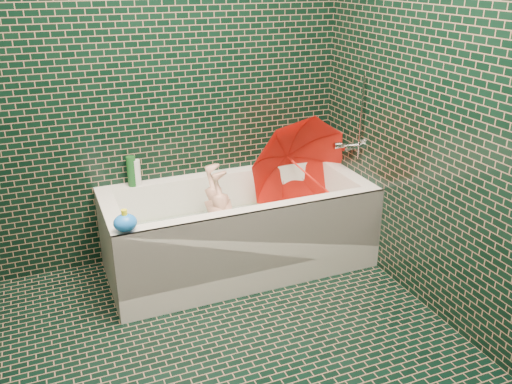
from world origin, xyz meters
name	(u,v)px	position (x,y,z in m)	size (l,w,h in m)	color
floor	(227,381)	(0.00, 0.00, 0.00)	(2.80, 2.80, 0.00)	black
wall_back	(147,73)	(0.00, 1.40, 1.25)	(2.80, 2.80, 0.00)	black
wall_front	(481,343)	(0.00, -1.40, 1.25)	(2.80, 2.80, 0.00)	black
wall_right	(477,104)	(1.30, 0.00, 1.25)	(2.80, 2.80, 0.00)	black
bathtub	(240,237)	(0.45, 1.01, 0.21)	(1.70, 0.75, 0.55)	white
bath_mat	(239,243)	(0.45, 1.02, 0.16)	(1.35, 0.47, 0.01)	green
water	(238,224)	(0.45, 1.02, 0.30)	(1.48, 0.53, 0.00)	silver
faucet	(351,141)	(1.26, 1.02, 0.77)	(0.18, 0.19, 0.55)	silver
child	(226,227)	(0.35, 0.99, 0.31)	(0.30, 0.20, 0.81)	tan
umbrella	(308,175)	(0.96, 1.03, 0.57)	(0.71, 0.71, 0.63)	red
soap_bottle_a	(322,157)	(1.25, 1.37, 0.55)	(0.10, 0.10, 0.25)	white
soap_bottle_b	(323,157)	(1.25, 1.36, 0.55)	(0.08, 0.08, 0.17)	#56217D
soap_bottle_c	(316,159)	(1.18, 1.34, 0.55)	(0.14, 0.14, 0.17)	#164D1D
bottle_right_tall	(306,146)	(1.10, 1.36, 0.65)	(0.06, 0.06, 0.20)	#164D1D
bottle_right_pump	(313,149)	(1.15, 1.33, 0.64)	(0.05, 0.05, 0.18)	silver
bottle_left_tall	(132,171)	(-0.16, 1.33, 0.65)	(0.06, 0.06, 0.20)	#164D1D
bottle_left_short	(137,173)	(-0.13, 1.33, 0.64)	(0.05, 0.05, 0.17)	white
rubber_duck	(303,154)	(1.09, 1.36, 0.59)	(0.12, 0.10, 0.10)	#FFF71A
bath_toy	(125,222)	(-0.32, 0.69, 0.60)	(0.16, 0.14, 0.12)	#1A73F2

